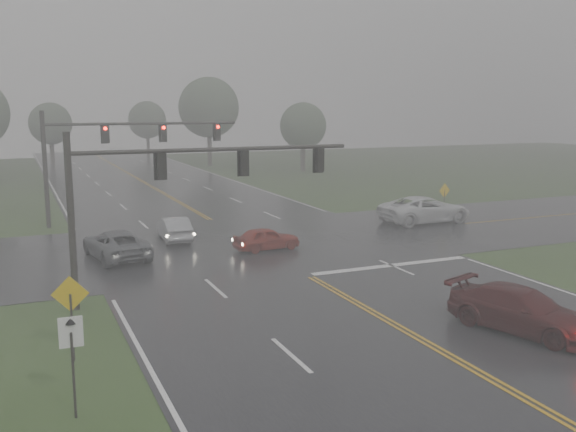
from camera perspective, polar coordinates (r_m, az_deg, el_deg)
name	(u,v)px	position (r m, az deg, el deg)	size (l,w,h in m)	color
ground	(547,412)	(18.28, 22.03, -15.85)	(180.00, 180.00, 0.00)	#2B411C
main_road	(263,250)	(34.47, -2.20, -3.07)	(18.00, 160.00, 0.02)	black
cross_street	(251,243)	(36.30, -3.34, -2.42)	(120.00, 14.00, 0.02)	black
stop_bar	(391,266)	(31.59, 9.18, -4.40)	(8.50, 0.50, 0.01)	white
sedan_maroon	(520,331)	(23.86, 19.93, -9.61)	(2.09, 5.15, 1.49)	#3D0B0B
sedan_red	(267,250)	(34.57, -1.92, -3.04)	(1.45, 3.60, 1.23)	maroon
sedan_silver	(174,240)	(37.55, -10.06, -2.15)	(1.44, 4.13, 1.36)	#A1A4A8
car_grey	(117,258)	(33.84, -14.98, -3.65)	(2.38, 5.15, 1.43)	#595B61
pickup_white	(424,223)	(43.51, 12.04, -0.57)	(2.87, 6.22, 1.73)	white
signal_gantry_near	(164,182)	(25.58, -10.98, 2.95)	(11.58, 0.29, 6.74)	black
signal_gantry_far	(108,145)	(43.26, -15.73, 6.11)	(12.67, 0.37, 7.36)	black
sign_diamond_west	(71,304)	(20.54, -18.75, -7.42)	(1.10, 0.25, 2.66)	black
sign_arrow_white	(72,348)	(16.90, -18.67, -11.05)	(0.58, 0.10, 2.62)	black
sign_diamond_east	(444,195)	(45.38, 13.74, 1.86)	(0.99, 0.19, 2.40)	black
tree_ne_a	(209,107)	(82.76, -7.06, 9.55)	(7.63, 7.63, 11.21)	#30261F
tree_n_mid	(50,124)	(89.67, -20.37, 7.69)	(5.47, 5.47, 8.03)	#30261F
tree_e_near	(303,126)	(75.82, 1.34, 8.01)	(5.47, 5.47, 8.03)	#30261F
tree_n_far	(147,120)	(99.93, -12.41, 8.34)	(5.65, 5.65, 8.29)	#30261F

